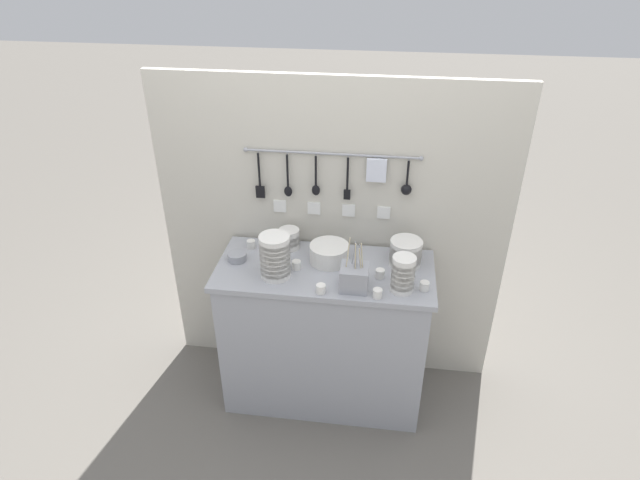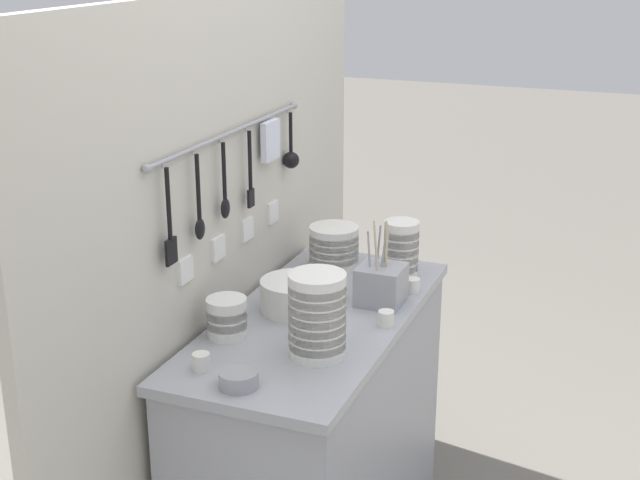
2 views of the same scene
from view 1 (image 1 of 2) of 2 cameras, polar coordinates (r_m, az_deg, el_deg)
The scene contains 16 objects.
ground_plane at distance 3.39m, azimuth 0.45°, elevation -15.69°, with size 20.00×20.00×0.00m, color #666059.
counter at distance 3.08m, azimuth 0.48°, elevation -9.95°, with size 1.14×0.52×0.89m.
back_wall at distance 3.04m, azimuth 1.23°, elevation 0.35°, with size 1.94×0.09×1.82m.
bowl_stack_wide_centre at distance 2.84m, azimuth 9.12°, elevation -1.32°, with size 0.17×0.17×0.14m.
bowl_stack_back_corner at distance 2.62m, azimuth 8.85°, elevation -3.61°, with size 0.11×0.11×0.19m.
bowl_stack_tall_left at distance 2.69m, azimuth -4.82°, elevation -1.75°, with size 0.15×0.15×0.23m.
bowl_stack_short_front at distance 2.96m, azimuth -3.31°, elevation 0.15°, with size 0.11×0.11×0.11m.
plate_stack at distance 2.84m, azimuth 1.00°, elevation -1.42°, with size 0.21×0.21×0.10m.
steel_mixing_bowl at distance 2.90m, azimuth -8.84°, elevation -1.76°, with size 0.10×0.10×0.04m.
cutlery_caddy at distance 2.64m, azimuth 3.67°, elevation -3.96°, with size 0.14×0.14×0.27m.
cup_edge_far at distance 2.99m, azimuth -7.36°, elevation -0.45°, with size 0.05×0.05×0.05m.
cup_centre at distance 2.74m, azimuth 6.42°, elevation -3.58°, with size 0.05×0.05×0.05m.
cup_mid_row at distance 2.69m, azimuth 11.08°, elevation -4.84°, with size 0.05×0.05×0.05m.
cup_edge_near at distance 2.62m, azimuth 0.09°, elevation -5.24°, with size 0.05×0.05×0.05m.
cup_back_left at distance 2.60m, azimuth 6.15°, elevation -5.68°, with size 0.05×0.05×0.05m.
cup_by_caddy at distance 2.79m, azimuth -2.53°, elevation -2.67°, with size 0.05×0.05×0.05m.
Camera 1 is at (0.29, -2.31, 2.46)m, focal length 30.00 mm.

